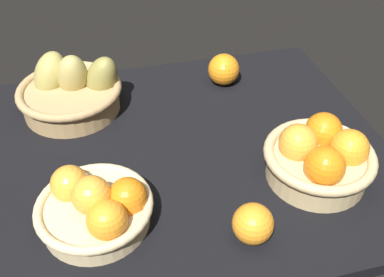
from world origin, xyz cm
name	(u,v)px	position (x,y,z in cm)	size (l,w,h in cm)	color
market_tray	(190,154)	(0.00, 0.00, 1.50)	(84.00, 72.00, 3.00)	black
basket_near_right	(320,157)	(22.31, -14.11, 8.04)	(21.48, 21.48, 11.46)	tan
basket_near_left	(96,207)	(-20.56, -15.35, 7.06)	(20.64, 20.64, 10.64)	#D3BC8C
basket_far_left_pears	(72,90)	(-22.92, 21.48, 7.81)	(26.40, 24.13, 15.26)	tan
loose_orange_front_gap	(253,224)	(4.66, -25.22, 6.57)	(7.15, 7.15, 7.15)	orange
loose_orange_back_gap	(224,70)	(14.62, 23.00, 7.00)	(8.00, 8.00, 8.00)	orange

